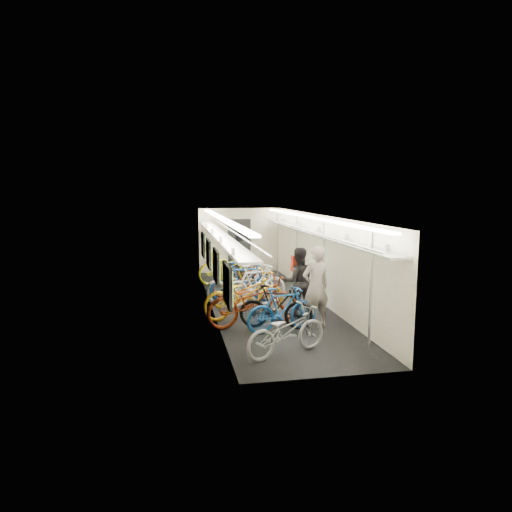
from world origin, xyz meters
name	(u,v)px	position (x,y,z in m)	size (l,w,h in m)	color
train_car_shell	(249,241)	(-0.36, 0.71, 1.66)	(10.00, 10.00, 10.00)	black
bicycle_0	(286,331)	(-0.44, -3.86, 0.46)	(0.61, 1.76, 0.92)	#9C9DA1
bicycle_1	(282,309)	(-0.18, -2.49, 0.50)	(0.47, 1.67, 1.01)	#184A90
bicycle_2	(253,301)	(-0.72, -1.93, 0.57)	(0.76, 2.19, 1.15)	maroon
bicycle_3	(276,307)	(-0.26, -2.23, 0.50)	(0.47, 1.65, 0.99)	black
bicycle_4	(245,295)	(-0.80, -1.21, 0.57)	(0.75, 2.16, 1.14)	#EFA816
bicycle_5	(255,285)	(-0.32, -0.05, 0.56)	(0.52, 1.85, 1.11)	white
bicycle_6	(239,286)	(-0.74, 0.10, 0.50)	(0.66, 1.89, 0.99)	silver
bicycle_7	(244,282)	(-0.56, 0.32, 0.56)	(0.53, 1.88, 1.13)	navy
bicycle_8	(238,279)	(-0.59, 1.24, 0.48)	(0.64, 1.82, 0.96)	maroon
bicycle_9	(246,275)	(-0.30, 1.62, 0.50)	(0.47, 1.65, 0.99)	black
bicycle_10	(229,266)	(-0.65, 2.95, 0.56)	(0.75, 2.14, 1.13)	#F6F417
passenger_near	(316,287)	(0.65, -2.26, 0.92)	(0.67, 0.44, 1.84)	gray
passenger_mid	(298,282)	(0.52, -1.26, 0.84)	(0.82, 0.64, 1.69)	black
backpack	(297,264)	(0.51, -1.16, 1.28)	(0.26, 0.14, 0.38)	#A61E10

